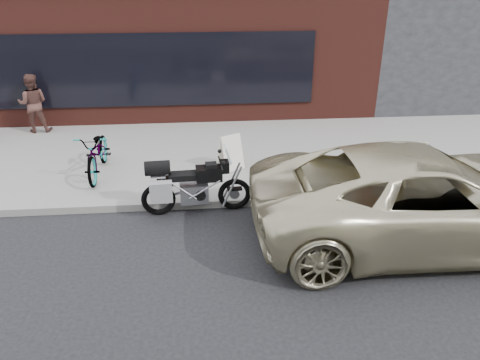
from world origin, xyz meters
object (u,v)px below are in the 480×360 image
motorcycle (189,186)px  bicycle_front (98,152)px  minivan (423,197)px  cafe_patron_left (33,103)px  sandwich_sign (230,152)px

motorcycle → bicycle_front: size_ratio=1.09×
minivan → bicycle_front: minivan is taller
minivan → cafe_patron_left: (-8.24, 6.00, 0.13)m
sandwich_sign → cafe_patron_left: (-5.16, 2.97, 0.40)m
motorcycle → cafe_patron_left: cafe_patron_left is taller
motorcycle → minivan: 4.20m
motorcycle → minivan: size_ratio=0.36×
motorcycle → minivan: bearing=-21.5°
motorcycle → minivan: minivan is taller
motorcycle → cafe_patron_left: bearing=128.0°
sandwich_sign → cafe_patron_left: 5.96m
minivan → sandwich_sign: bearing=46.1°
minivan → cafe_patron_left: 10.20m
motorcycle → sandwich_sign: bearing=58.8°
minivan → bicycle_front: size_ratio=3.03×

